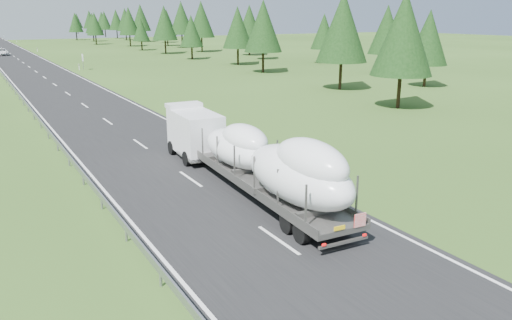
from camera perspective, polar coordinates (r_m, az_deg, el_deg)
road_surface at (r=107.24m, az=-25.11°, el=10.08°), size 10.00×400.00×0.02m
marker_posts at (r=162.46m, az=-24.86°, el=11.89°), size 0.13×350.08×1.00m
highway_sign at (r=88.38m, az=-19.20°, el=10.87°), size 0.08×0.90×2.60m
tree_line_right at (r=118.10m, az=-5.91°, el=15.25°), size 28.26×283.84×12.42m
boat_truck at (r=24.90m, az=-0.29°, el=0.61°), size 3.15×17.50×3.87m
distant_van at (r=127.95m, az=-27.05°, el=10.94°), size 2.54×5.47×1.52m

